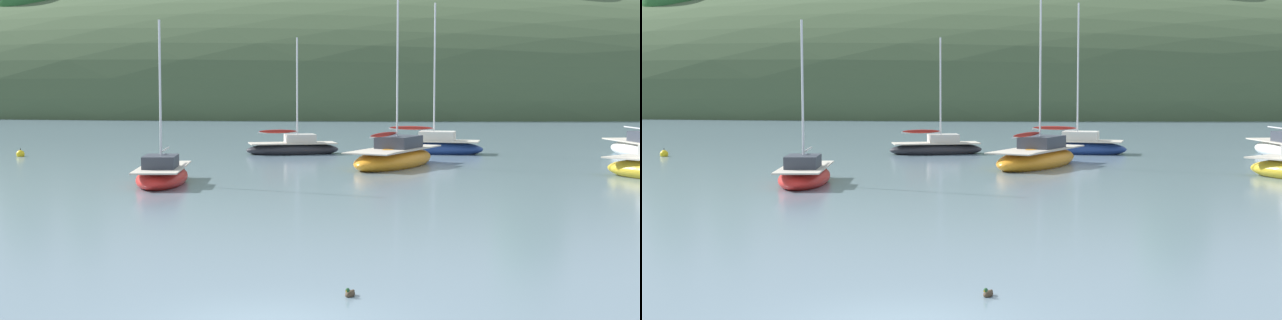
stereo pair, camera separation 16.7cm
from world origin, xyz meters
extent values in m
ellipsoid|color=#425638|center=(0.00, 90.95, 0.00)|extent=(150.00, 36.00, 27.59)
ellipsoid|color=#2D6633|center=(-34.94, 87.69, 11.97)|extent=(5.86, 5.33, 5.33)
ellipsoid|color=red|center=(-6.52, 22.25, 0.25)|extent=(2.39, 5.91, 0.93)
cube|color=beige|center=(-6.52, 22.25, 0.67)|extent=(2.19, 5.44, 0.06)
cube|color=#333842|center=(-6.48, 21.79, 0.93)|extent=(1.41, 1.94, 0.52)
cylinder|color=silver|center=(-6.50, 21.96, 3.64)|extent=(0.09, 0.09, 5.93)
cylinder|color=silver|center=(-6.59, 23.17, 1.32)|extent=(0.25, 2.43, 0.07)
ellipsoid|color=#232328|center=(-2.33, 37.01, 0.23)|extent=(5.43, 2.93, 0.83)
cube|color=beige|center=(-2.33, 37.01, 0.60)|extent=(4.99, 2.70, 0.06)
cube|color=beige|center=(-1.93, 37.11, 0.84)|extent=(1.87, 1.50, 0.49)
cylinder|color=silver|center=(-2.08, 37.07, 3.50)|extent=(0.09, 0.09, 5.80)
cylinder|color=silver|center=(-3.14, 36.82, 1.21)|extent=(2.12, 0.58, 0.07)
ellipsoid|color=maroon|center=(-3.14, 36.82, 1.26)|extent=(2.07, 0.69, 0.20)
cylinder|color=silver|center=(16.43, 37.56, 1.46)|extent=(0.57, 2.75, 0.07)
ellipsoid|color=navy|center=(5.17, 37.75, 0.27)|extent=(6.30, 3.10, 0.97)
cube|color=beige|center=(5.17, 37.75, 0.70)|extent=(5.80, 2.85, 0.06)
cube|color=silver|center=(5.65, 37.66, 0.97)|extent=(2.14, 1.66, 0.54)
cylinder|color=silver|center=(5.47, 37.69, 4.49)|extent=(0.09, 0.09, 7.59)
cylinder|color=silver|center=(4.22, 37.92, 1.36)|extent=(2.51, 0.52, 0.07)
ellipsoid|color=maroon|center=(4.22, 37.92, 1.41)|extent=(2.43, 0.63, 0.20)
ellipsoid|color=orange|center=(3.06, 30.00, 0.32)|extent=(5.30, 7.53, 1.15)
cube|color=beige|center=(3.06, 30.00, 0.83)|extent=(4.88, 6.92, 0.06)
cube|color=#333842|center=(3.30, 30.52, 1.13)|extent=(2.42, 2.76, 0.60)
cylinder|color=silver|center=(3.21, 30.32, 5.34)|extent=(0.09, 0.09, 9.01)
cylinder|color=silver|center=(2.56, 28.96, 1.55)|extent=(1.37, 2.75, 0.07)
ellipsoid|color=maroon|center=(2.56, 28.96, 1.60)|extent=(1.43, 2.69, 0.20)
sphere|color=yellow|center=(-16.78, 34.68, 0.12)|extent=(0.44, 0.44, 0.44)
cylinder|color=black|center=(-16.78, 34.68, 0.39)|extent=(0.04, 0.04, 0.10)
ellipsoid|color=#473828|center=(1.46, 2.43, 0.04)|extent=(0.28, 0.38, 0.16)
sphere|color=#1E4723|center=(1.41, 2.29, 0.16)|extent=(0.09, 0.09, 0.09)
cone|color=gold|center=(1.39, 2.23, 0.15)|extent=(0.05, 0.05, 0.04)
cone|color=#473828|center=(1.51, 2.57, 0.08)|extent=(0.09, 0.09, 0.08)
camera|label=1|loc=(1.81, -17.43, 4.57)|focal=55.76mm
camera|label=2|loc=(1.98, -17.42, 4.57)|focal=55.76mm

